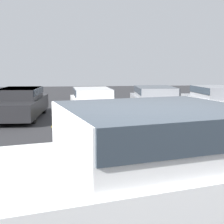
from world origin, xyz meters
name	(u,v)px	position (x,y,z in m)	size (l,w,h in m)	color
stall_stripe_c	(56,117)	(-1.56, 10.06, 0.00)	(0.12, 4.32, 0.01)	yellow
stall_stripe_d	(124,116)	(1.36, 10.06, 0.00)	(0.12, 4.32, 0.01)	yellow
stall_stripe_e	(189,115)	(4.27, 10.06, 0.00)	(0.12, 4.32, 0.01)	yellow
pickup_truck	(177,173)	(0.51, 0.40, 0.87)	(6.26, 3.42, 1.72)	white
parked_sedan_b	(20,102)	(-3.05, 10.09, 0.67)	(1.96, 4.56, 1.25)	#232326
parked_sedan_c	(93,102)	(-0.01, 10.11, 0.65)	(1.95, 4.47, 1.22)	silver
parked_sedan_d	(155,101)	(2.68, 9.90, 0.68)	(2.06, 4.79, 1.28)	gray
parked_sedan_e	(216,99)	(5.62, 10.31, 0.66)	(1.84, 4.25, 1.24)	gray
wheel_stop_curb	(132,106)	(2.21, 12.93, 0.07)	(1.73, 0.20, 0.14)	#B7B2A8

